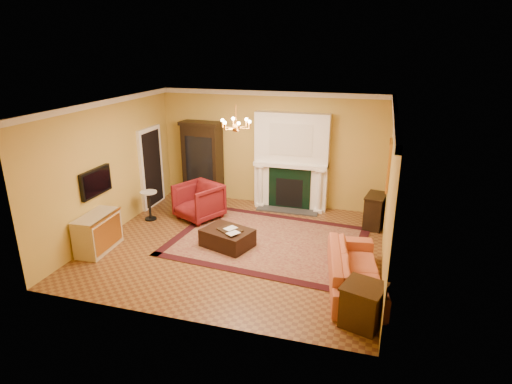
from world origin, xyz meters
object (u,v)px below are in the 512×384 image
at_px(leather_ottoman, 227,238).
at_px(end_table, 363,306).
at_px(pedestal_table, 149,203).
at_px(coral_sofa, 355,264).
at_px(commode, 98,233).
at_px(wingback_armchair, 199,200).
at_px(console_table, 375,212).
at_px(china_cabinet, 203,163).

bearing_deg(leather_ottoman, end_table, -15.40).
height_order(pedestal_table, coral_sofa, coral_sofa).
bearing_deg(pedestal_table, commode, -96.40).
distance_m(pedestal_table, end_table, 5.96).
xyz_separation_m(wingback_armchair, pedestal_table, (-1.13, -0.40, -0.07)).
xyz_separation_m(coral_sofa, end_table, (0.19, -1.10, -0.11)).
xyz_separation_m(pedestal_table, commode, (-0.20, -1.77, -0.03)).
bearing_deg(coral_sofa, end_table, -179.01).
distance_m(wingback_armchair, pedestal_table, 1.21).
xyz_separation_m(commode, end_table, (5.45, -1.04, -0.07)).
relative_size(wingback_armchair, console_table, 1.28).
xyz_separation_m(pedestal_table, end_table, (5.25, -2.81, -0.10)).
height_order(console_table, leather_ottoman, console_table).
bearing_deg(pedestal_table, china_cabinet, 68.27).
relative_size(end_table, console_table, 0.84).
xyz_separation_m(coral_sofa, console_table, (0.25, 2.81, -0.05)).
height_order(china_cabinet, coral_sofa, china_cabinet).
distance_m(wingback_armchair, end_table, 5.23).
relative_size(wingback_armchair, pedestal_table, 1.35).
relative_size(wingback_armchair, end_table, 1.52).
xyz_separation_m(wingback_armchair, coral_sofa, (3.92, -2.12, -0.05)).
relative_size(console_table, leather_ottoman, 0.76).
relative_size(end_table, leather_ottoman, 0.64).
bearing_deg(china_cabinet, console_table, -2.18).
bearing_deg(end_table, wingback_armchair, 141.99).
height_order(china_cabinet, wingback_armchair, china_cabinet).
distance_m(wingback_armchair, console_table, 4.24).
bearing_deg(coral_sofa, pedestal_table, 62.23).
relative_size(coral_sofa, end_table, 3.46).
height_order(pedestal_table, end_table, pedestal_table).
height_order(china_cabinet, pedestal_table, china_cabinet).
distance_m(coral_sofa, end_table, 1.12).
bearing_deg(console_table, wingback_armchair, -160.69).
bearing_deg(leather_ottoman, console_table, 51.84).
distance_m(pedestal_table, leather_ottoman, 2.51).
bearing_deg(pedestal_table, wingback_armchair, 19.65).
height_order(china_cabinet, commode, china_cabinet).
height_order(commode, console_table, commode).
height_order(pedestal_table, commode, commode).
distance_m(commode, coral_sofa, 5.26).
relative_size(pedestal_table, end_table, 1.12).
distance_m(end_table, console_table, 3.91).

